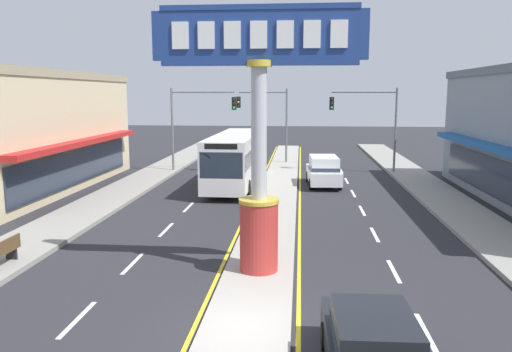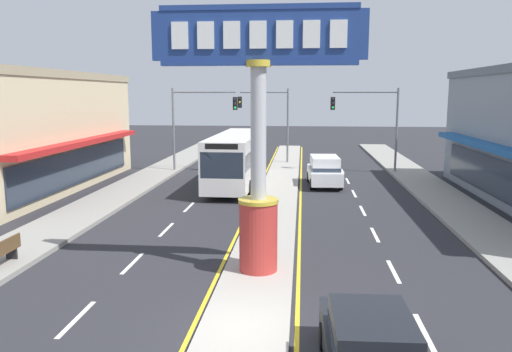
# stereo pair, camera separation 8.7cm
# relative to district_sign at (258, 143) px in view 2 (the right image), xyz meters

# --- Properties ---
(ground_plane) EXTENTS (160.00, 160.00, 0.00)m
(ground_plane) POSITION_rel_district_sign_xyz_m (0.00, -4.14, -4.26)
(ground_plane) COLOR #28282D
(median_strip) EXTENTS (2.25, 52.00, 0.14)m
(median_strip) POSITION_rel_district_sign_xyz_m (0.00, 13.86, -4.19)
(median_strip) COLOR #A39E93
(median_strip) RESTS_ON ground
(sidewalk_left) EXTENTS (2.84, 60.00, 0.18)m
(sidewalk_left) POSITION_rel_district_sign_xyz_m (-9.14, 11.86, -4.17)
(sidewalk_left) COLOR gray
(sidewalk_left) RESTS_ON ground
(sidewalk_right) EXTENTS (2.84, 60.00, 0.18)m
(sidewalk_right) POSITION_rel_district_sign_xyz_m (9.14, 11.86, -4.17)
(sidewalk_right) COLOR gray
(sidewalk_right) RESTS_ON ground
(lane_markings) EXTENTS (8.99, 52.00, 0.01)m
(lane_markings) POSITION_rel_district_sign_xyz_m (0.00, 12.50, -4.26)
(lane_markings) COLOR silver
(lane_markings) RESTS_ON ground
(district_sign) EXTENTS (6.53, 1.29, 8.28)m
(district_sign) POSITION_rel_district_sign_xyz_m (0.00, 0.00, 0.00)
(district_sign) COLOR #B7332D
(district_sign) RESTS_ON median_strip
(storefront_left) EXTENTS (8.15, 18.89, 7.09)m
(storefront_left) POSITION_rel_district_sign_xyz_m (-15.53, 13.17, -0.72)
(storefront_left) COLOR beige
(storefront_left) RESTS_ON ground
(traffic_light_left_side) EXTENTS (4.86, 0.46, 6.20)m
(traffic_light_left_side) POSITION_rel_district_sign_xyz_m (-6.36, 20.96, -0.02)
(traffic_light_left_side) COLOR slate
(traffic_light_left_side) RESTS_ON ground
(traffic_light_right_side) EXTENTS (4.86, 0.46, 6.20)m
(traffic_light_right_side) POSITION_rel_district_sign_xyz_m (6.36, 21.63, -0.02)
(traffic_light_right_side) COLOR slate
(traffic_light_right_side) RESTS_ON ground
(traffic_light_median_far) EXTENTS (4.20, 0.46, 6.20)m
(traffic_light_median_far) POSITION_rel_district_sign_xyz_m (-1.36, 26.31, -0.07)
(traffic_light_median_far) COLOR slate
(traffic_light_median_far) RESTS_ON ground
(suv_near_right_lane) EXTENTS (2.15, 4.69, 1.90)m
(suv_near_right_lane) POSITION_rel_district_sign_xyz_m (2.78, 16.22, -3.28)
(suv_near_right_lane) COLOR white
(suv_near_right_lane) RESTS_ON ground
(sedan_far_right_lane) EXTENTS (1.92, 4.34, 1.53)m
(sedan_far_right_lane) POSITION_rel_district_sign_xyz_m (2.78, -6.10, -3.48)
(sedan_far_right_lane) COLOR black
(sedan_far_right_lane) RESTS_ON ground
(bus_near_left_lane) EXTENTS (2.67, 11.23, 3.26)m
(bus_near_left_lane) POSITION_rel_district_sign_xyz_m (-2.77, 15.94, -2.40)
(bus_near_left_lane) COLOR silver
(bus_near_left_lane) RESTS_ON ground
(street_bench) EXTENTS (0.48, 1.60, 0.88)m
(street_bench) POSITION_rel_district_sign_xyz_m (-8.46, -0.39, -3.62)
(street_bench) COLOR brown
(street_bench) RESTS_ON sidewalk_left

